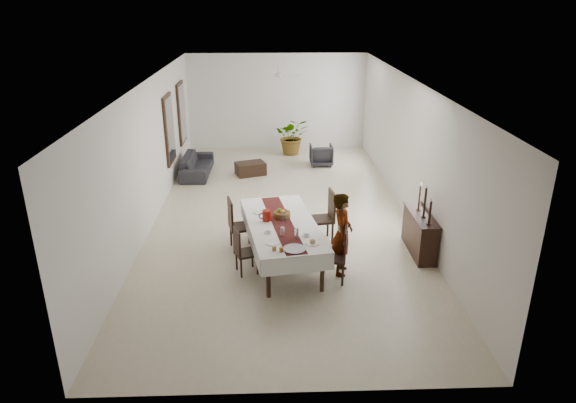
{
  "coord_description": "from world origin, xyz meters",
  "views": [
    {
      "loc": [
        -0.25,
        -11.41,
        4.93
      ],
      "look_at": [
        0.09,
        -1.75,
        1.05
      ],
      "focal_mm": 32.0,
      "sensor_mm": 36.0,
      "label": 1
    }
  ],
  "objects_px": {
    "red_pitcher": "(267,215)",
    "woman": "(342,234)",
    "dining_table_top": "(282,225)",
    "sideboard_body": "(419,234)",
    "sofa": "(197,165)"
  },
  "relations": [
    {
      "from": "red_pitcher",
      "to": "woman",
      "type": "xyz_separation_m",
      "value": [
        1.41,
        -0.6,
        -0.14
      ]
    },
    {
      "from": "red_pitcher",
      "to": "woman",
      "type": "distance_m",
      "value": 1.54
    },
    {
      "from": "dining_table_top",
      "to": "red_pitcher",
      "type": "relative_size",
      "value": 12.0
    },
    {
      "from": "sideboard_body",
      "to": "sofa",
      "type": "distance_m",
      "value": 7.37
    },
    {
      "from": "red_pitcher",
      "to": "sofa",
      "type": "distance_m",
      "value": 5.81
    },
    {
      "from": "sideboard_body",
      "to": "woman",
      "type": "bearing_deg",
      "value": -155.41
    },
    {
      "from": "red_pitcher",
      "to": "woman",
      "type": "relative_size",
      "value": 0.14
    },
    {
      "from": "woman",
      "to": "sofa",
      "type": "xyz_separation_m",
      "value": [
        -3.5,
        5.99,
        -0.52
      ]
    },
    {
      "from": "red_pitcher",
      "to": "sofa",
      "type": "height_order",
      "value": "red_pitcher"
    },
    {
      "from": "dining_table_top",
      "to": "sofa",
      "type": "xyz_separation_m",
      "value": [
        -2.39,
        5.5,
        -0.51
      ]
    },
    {
      "from": "dining_table_top",
      "to": "sideboard_body",
      "type": "bearing_deg",
      "value": -3.45
    },
    {
      "from": "dining_table_top",
      "to": "red_pitcher",
      "type": "bearing_deg",
      "value": 149.04
    },
    {
      "from": "red_pitcher",
      "to": "sofa",
      "type": "bearing_deg",
      "value": 111.21
    },
    {
      "from": "sideboard_body",
      "to": "sofa",
      "type": "bearing_deg",
      "value": 135.04
    },
    {
      "from": "red_pitcher",
      "to": "woman",
      "type": "height_order",
      "value": "woman"
    }
  ]
}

